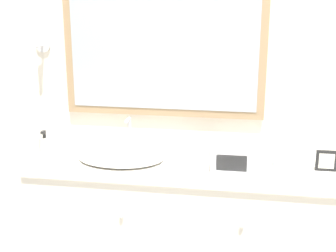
# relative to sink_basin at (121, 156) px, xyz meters

# --- Properties ---
(wall_back) EXTENTS (8.00, 0.18, 2.55)m
(wall_back) POSITION_rel_sink_basin_xyz_m (0.37, 0.34, 0.40)
(wall_back) COLOR silver
(wall_back) RESTS_ON ground_plane
(vanity_counter) EXTENTS (1.76, 0.59, 0.86)m
(vanity_counter) POSITION_rel_sink_basin_xyz_m (0.37, 0.02, -0.45)
(vanity_counter) COLOR beige
(vanity_counter) RESTS_ON ground_plane
(sink_basin) EXTENTS (0.48, 0.41, 0.20)m
(sink_basin) POSITION_rel_sink_basin_xyz_m (0.00, 0.00, 0.00)
(sink_basin) COLOR silver
(sink_basin) RESTS_ON vanity_counter
(soap_bottle) EXTENTS (0.06, 0.06, 0.17)m
(soap_bottle) POSITION_rel_sink_basin_xyz_m (-0.42, -0.06, 0.05)
(soap_bottle) COLOR beige
(soap_bottle) RESTS_ON vanity_counter
(appliance_box) EXTENTS (0.22, 0.13, 0.13)m
(appliance_box) POSITION_rel_sink_basin_xyz_m (0.62, -0.07, 0.04)
(appliance_box) COLOR #BCBCC1
(appliance_box) RESTS_ON vanity_counter
(picture_frame) EXTENTS (0.11, 0.01, 0.11)m
(picture_frame) POSITION_rel_sink_basin_xyz_m (1.10, 0.01, 0.04)
(picture_frame) COLOR black
(picture_frame) RESTS_ON vanity_counter
(hand_towel_near_sink) EXTENTS (0.17, 0.13, 0.05)m
(hand_towel_near_sink) POSITION_rel_sink_basin_xyz_m (0.92, 0.04, 0.01)
(hand_towel_near_sink) COLOR #A8B7C6
(hand_towel_near_sink) RESTS_ON vanity_counter
(hand_towel_far_corner) EXTENTS (0.17, 0.14, 0.05)m
(hand_towel_far_corner) POSITION_rel_sink_basin_xyz_m (0.44, 0.14, 0.01)
(hand_towel_far_corner) COLOR #B7A899
(hand_towel_far_corner) RESTS_ON vanity_counter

